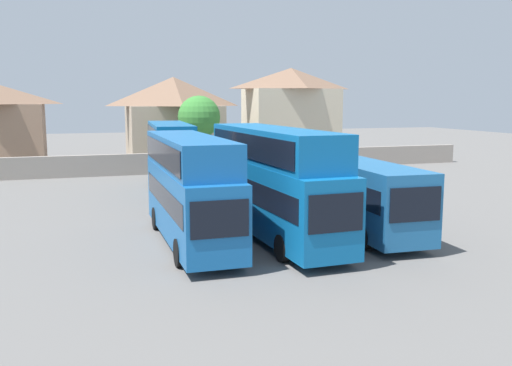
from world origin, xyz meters
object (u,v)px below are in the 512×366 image
house_terrace_left (0,125)px  house_terrace_right (291,113)px  bus_4 (171,154)px  bus_2 (274,177)px  tree_behind_wall (199,117)px  bus_3 (357,191)px  house_terrace_centre (174,119)px  bus_5 (230,162)px  bus_1 (190,184)px

house_terrace_left → house_terrace_right: house_terrace_right is taller
bus_4 → house_terrace_left: bearing=-143.5°
bus_2 → tree_behind_wall: (2.37, 26.96, 1.88)m
bus_2 → bus_3: bearing=88.5°
house_terrace_left → tree_behind_wall: house_terrace_left is taller
bus_2 → bus_4: bus_2 is taller
house_terrace_left → house_terrace_centre: 16.43m
bus_2 → bus_3: bus_2 is taller
house_terrace_left → tree_behind_wall: 19.19m
house_terrace_left → tree_behind_wall: bearing=-23.4°
house_terrace_right → bus_2: bearing=-112.6°
bus_3 → bus_5: 14.57m
bus_3 → bus_5: bus_5 is taller
bus_4 → house_terrace_left: house_terrace_left is taller
house_terrace_centre → house_terrace_right: 12.85m
bus_2 → bus_5: bearing=170.6°
bus_1 → house_terrace_left: 36.21m
house_terrace_left → house_terrace_centre: house_terrace_centre is taller
tree_behind_wall → house_terrace_centre: bearing=101.2°
bus_1 → house_terrace_centre: bearing=171.7°
bus_1 → bus_5: 15.34m
bus_3 → house_terrace_right: bearing=166.1°
bus_2 → house_terrace_left: (-15.23, 34.56, 1.10)m
bus_3 → house_terrace_right: (9.70, 33.45, 2.99)m
house_terrace_left → house_terrace_centre: (16.36, -1.37, 0.45)m
bus_5 → house_terrace_left: (-17.07, 20.15, 1.97)m
bus_1 → bus_3: size_ratio=1.01×
bus_4 → bus_5: bearing=96.0°
bus_2 → bus_3: (4.27, 0.04, -0.90)m
bus_4 → tree_behind_wall: bearing=163.6°
bus_3 → house_terrace_left: house_terrace_left is taller
bus_4 → house_terrace_centre: 19.32m
bus_2 → house_terrace_centre: (1.14, 33.20, 1.55)m
bus_3 → house_terrace_centre: bearing=-172.3°
house_terrace_left → house_terrace_right: bearing=-2.1°
bus_3 → bus_5: size_ratio=1.02×
bus_4 → tree_behind_wall: 13.70m
bus_1 → bus_4: bearing=174.4°
bus_1 → house_terrace_centre: (5.02, 32.99, 1.71)m
bus_3 → bus_5: (-2.42, 14.37, 0.02)m
house_terrace_right → bus_3: bearing=-106.2°
bus_3 → bus_4: bus_4 is taller
bus_4 → house_terrace_right: bearing=143.8°
bus_1 → bus_3: bearing=89.2°
bus_1 → bus_5: bus_1 is taller
bus_4 → house_terrace_right: 25.34m
bus_2 → bus_5: (1.85, 14.41, -0.88)m
house_terrace_right → tree_behind_wall: house_terrace_right is taller
house_terrace_centre → house_terrace_left: bearing=175.2°
bus_2 → house_terrace_left: house_terrace_left is taller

